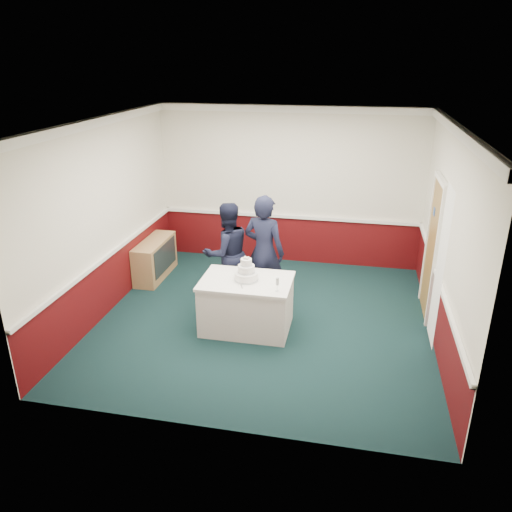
% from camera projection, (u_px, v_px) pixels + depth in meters
% --- Properties ---
extents(ground, '(5.00, 5.00, 0.00)m').
position_uv_depth(ground, '(264.00, 320.00, 7.75)').
color(ground, black).
rests_on(ground, ground).
extents(room_shell, '(5.00, 5.00, 3.00)m').
position_uv_depth(room_shell, '(278.00, 187.00, 7.56)').
color(room_shell, silver).
rests_on(room_shell, ground).
extents(sideboard, '(0.41, 1.20, 0.70)m').
position_uv_depth(sideboard, '(155.00, 259.00, 9.15)').
color(sideboard, tan).
rests_on(sideboard, ground).
extents(cake_table, '(1.32, 0.92, 0.79)m').
position_uv_depth(cake_table, '(247.00, 304.00, 7.38)').
color(cake_table, white).
rests_on(cake_table, ground).
extents(wedding_cake, '(0.35, 0.35, 0.36)m').
position_uv_depth(wedding_cake, '(246.00, 273.00, 7.20)').
color(wedding_cake, white).
rests_on(wedding_cake, cake_table).
extents(cake_knife, '(0.10, 0.21, 0.00)m').
position_uv_depth(cake_knife, '(241.00, 285.00, 7.06)').
color(cake_knife, silver).
rests_on(cake_knife, cake_table).
extents(champagne_flute, '(0.05, 0.05, 0.21)m').
position_uv_depth(champagne_flute, '(277.00, 282.00, 6.84)').
color(champagne_flute, silver).
rests_on(champagne_flute, cake_table).
extents(person_man, '(1.04, 1.00, 1.69)m').
position_uv_depth(person_man, '(227.00, 253.00, 8.09)').
color(person_man, black).
rests_on(person_man, ground).
extents(person_woman, '(0.77, 0.60, 1.86)m').
position_uv_depth(person_woman, '(264.00, 252.00, 7.89)').
color(person_woman, black).
rests_on(person_woman, ground).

